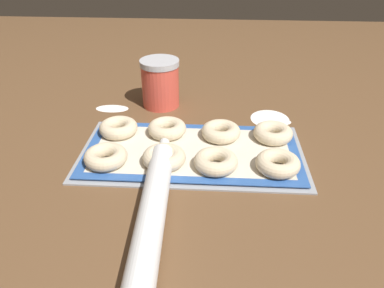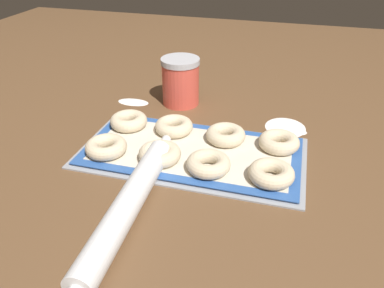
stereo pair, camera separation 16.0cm
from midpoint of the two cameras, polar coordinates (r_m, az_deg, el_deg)
The scene contains 16 objects.
ground_plane at distance 0.89m, azimuth 5.31°, elevation -2.48°, with size 2.80×2.80×0.00m, color brown.
baking_tray at distance 0.90m, azimuth 5.06°, elevation -1.56°, with size 0.54×0.28×0.01m.
baking_mat at distance 0.90m, azimuth 5.08°, elevation -1.27°, with size 0.51×0.26×0.00m.
bagel_front_far_left at distance 0.88m, azimuth -8.02°, elevation -0.73°, with size 0.10×0.10×0.03m.
bagel_front_mid_left at distance 0.85m, azimuth 0.39°, elevation -1.82°, with size 0.10×0.10×0.03m.
bagel_front_mid_right at distance 0.82m, azimuth 8.10°, elevation -3.33°, with size 0.10×0.10×0.03m.
bagel_front_far_right at distance 0.82m, azimuth 17.53°, elevation -4.64°, with size 0.10×0.10×0.03m.
bagel_back_far_left at distance 0.99m, azimuth -5.15°, elevation 3.30°, with size 0.10×0.10×0.03m.
bagel_back_mid_left at distance 0.96m, azimuth 1.96°, elevation 2.48°, with size 0.10×0.10×0.03m.
bagel_back_mid_right at distance 0.94m, azimuth 10.05°, elevation 1.13°, with size 0.10×0.10×0.03m.
bagel_back_far_right at distance 0.94m, azimuth 17.96°, elevation 0.03°, with size 0.10×0.10×0.03m.
flour_canister at distance 1.12m, azimuth 2.35°, elevation 9.36°, with size 0.11×0.11×0.14m.
rolling_pin at distance 0.71m, azimuth -3.40°, elevation -9.52°, with size 0.06×0.49×0.05m.
flour_patch_near at distance 1.06m, azimuth 18.28°, elevation 2.26°, with size 0.11×0.11×0.00m.
flour_patch_far at distance 1.16m, azimuth -5.09°, elevation 6.25°, with size 0.10×0.05×0.00m.
flour_patch_side at distance 1.05m, azimuth 19.72°, elevation 1.64°, with size 0.06×0.04×0.00m.
Camera 2 is at (0.20, -0.71, 0.49)m, focal length 35.00 mm.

